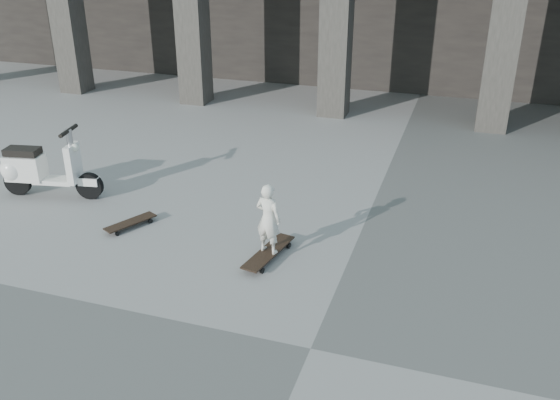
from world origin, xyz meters
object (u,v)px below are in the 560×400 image
(child, at_px, (268,219))
(scooter, at_px, (34,169))
(longboard, at_px, (269,253))
(skateboard_spare, at_px, (131,223))

(child, height_order, scooter, scooter)
(longboard, xyz_separation_m, skateboard_spare, (-2.26, 0.21, -0.01))
(longboard, bearing_deg, scooter, 90.20)
(scooter, bearing_deg, child, -20.45)
(child, distance_m, scooter, 4.41)
(skateboard_spare, xyz_separation_m, scooter, (-2.09, 0.55, 0.40))
(skateboard_spare, bearing_deg, longboard, -69.05)
(scooter, bearing_deg, longboard, -20.45)
(child, relative_size, scooter, 0.58)
(longboard, distance_m, skateboard_spare, 2.27)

